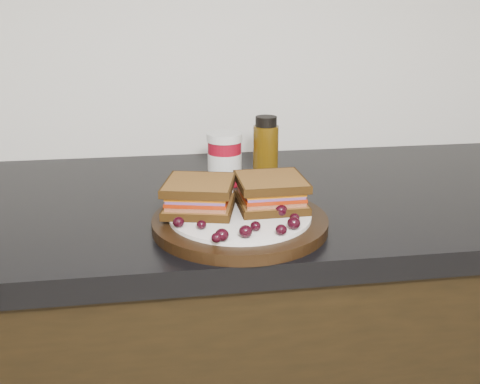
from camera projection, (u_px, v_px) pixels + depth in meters
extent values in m
cube|color=black|center=(143.00, 208.00, 0.99)|extent=(3.98, 0.60, 0.04)
cylinder|color=black|center=(240.00, 222.00, 0.85)|extent=(0.28, 0.28, 0.02)
ellipsoid|color=black|center=(179.00, 222.00, 0.79)|extent=(0.02, 0.02, 0.02)
ellipsoid|color=black|center=(201.00, 225.00, 0.79)|extent=(0.01, 0.01, 0.01)
ellipsoid|color=black|center=(217.00, 238.00, 0.74)|extent=(0.02, 0.02, 0.01)
ellipsoid|color=black|center=(222.00, 235.00, 0.75)|extent=(0.02, 0.02, 0.02)
ellipsoid|color=black|center=(246.00, 232.00, 0.76)|extent=(0.02, 0.02, 0.02)
ellipsoid|color=black|center=(256.00, 226.00, 0.78)|extent=(0.02, 0.02, 0.01)
ellipsoid|color=black|center=(281.00, 230.00, 0.77)|extent=(0.02, 0.02, 0.02)
ellipsoid|color=black|center=(294.00, 223.00, 0.79)|extent=(0.02, 0.02, 0.02)
ellipsoid|color=black|center=(295.00, 218.00, 0.81)|extent=(0.02, 0.02, 0.01)
ellipsoid|color=black|center=(281.00, 210.00, 0.83)|extent=(0.02, 0.02, 0.02)
ellipsoid|color=black|center=(290.00, 203.00, 0.87)|extent=(0.02, 0.02, 0.02)
ellipsoid|color=black|center=(267.00, 201.00, 0.88)|extent=(0.02, 0.02, 0.02)
ellipsoid|color=black|center=(262.00, 197.00, 0.90)|extent=(0.02, 0.02, 0.02)
ellipsoid|color=black|center=(192.00, 199.00, 0.88)|extent=(0.02, 0.02, 0.02)
ellipsoid|color=black|center=(192.00, 207.00, 0.85)|extent=(0.02, 0.02, 0.02)
ellipsoid|color=black|center=(195.00, 212.00, 0.83)|extent=(0.02, 0.02, 0.02)
ellipsoid|color=black|center=(196.00, 202.00, 0.87)|extent=(0.02, 0.02, 0.02)
ellipsoid|color=black|center=(194.00, 206.00, 0.85)|extent=(0.02, 0.02, 0.02)
ellipsoid|color=black|center=(186.00, 209.00, 0.84)|extent=(0.02, 0.02, 0.02)
cylinder|color=maroon|center=(225.00, 159.00, 1.05)|extent=(0.08, 0.08, 0.10)
cylinder|color=#483007|center=(266.00, 151.00, 1.04)|extent=(0.05, 0.05, 0.14)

